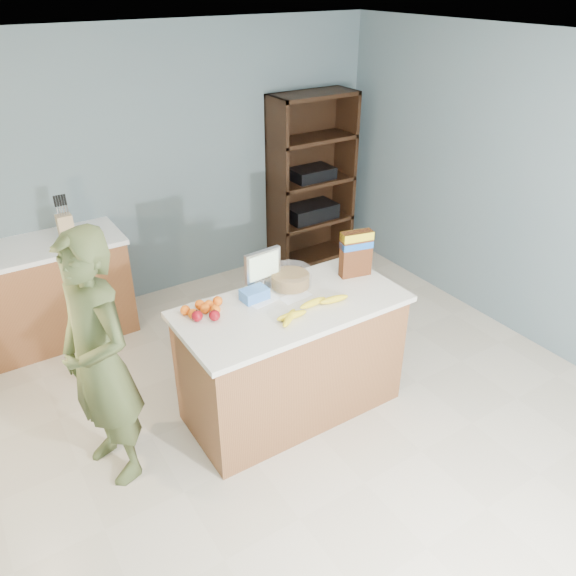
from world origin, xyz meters
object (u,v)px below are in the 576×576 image
shelving_unit (309,183)px  person (99,362)px  cereal_box (356,250)px  counter_peninsula (292,362)px  tv (263,267)px

shelving_unit → person: (-2.82, -1.90, -0.02)m
person → cereal_box: person is taller
counter_peninsula → shelving_unit: bearing=52.9°
counter_peninsula → cereal_box: bearing=9.0°
counter_peninsula → cereal_box: size_ratio=4.54×
cereal_box → tv: bearing=162.3°
shelving_unit → person: 3.40m
shelving_unit → tv: size_ratio=6.38×
tv → counter_peninsula: bearing=-82.0°
counter_peninsula → shelving_unit: size_ratio=0.87×
person → tv: bearing=81.7°
counter_peninsula → cereal_box: (0.61, 0.10, 0.68)m
person → tv: person is taller
tv → cereal_box: size_ratio=0.82×
tv → cereal_box: bearing=-17.7°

